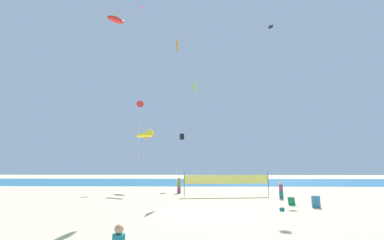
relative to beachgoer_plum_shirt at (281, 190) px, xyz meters
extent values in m
plane|color=beige|center=(-7.79, -7.51, -0.86)|extent=(120.00, 120.00, 0.00)
cube|color=#1E6B99|center=(-7.79, 23.31, -0.86)|extent=(120.00, 20.00, 0.01)
sphere|color=tan|center=(-10.44, -18.80, 0.64)|extent=(0.28, 0.28, 0.28)
cube|color=#19727A|center=(0.00, 0.00, -0.49)|extent=(0.35, 0.21, 0.73)
cylinder|color=#7A3872|center=(0.00, 0.00, 0.18)|extent=(0.37, 0.37, 0.61)
sphere|color=beige|center=(0.00, 0.00, 0.62)|extent=(0.27, 0.27, 0.27)
cube|color=#7A3872|center=(-10.28, 4.26, -0.46)|extent=(0.39, 0.23, 0.81)
cylinder|color=olive|center=(-10.28, 4.26, 0.28)|extent=(0.41, 0.41, 0.67)
sphere|color=#997051|center=(-10.28, 4.26, 0.77)|extent=(0.30, 0.30, 0.30)
cube|color=#1E8C4C|center=(-1.14, -6.47, -0.54)|extent=(0.52, 0.48, 0.03)
cube|color=#1E8C4C|center=(-1.14, -6.18, -0.26)|extent=(0.52, 0.23, 0.57)
cylinder|color=silver|center=(-1.14, -6.62, -0.70)|extent=(0.03, 0.03, 0.32)
cylinder|color=silver|center=(-1.14, -6.33, -0.70)|extent=(0.03, 0.03, 0.32)
cylinder|color=teal|center=(1.11, -5.16, -0.42)|extent=(0.65, 0.65, 0.89)
cylinder|color=#4C4C51|center=(-9.53, 1.15, 0.34)|extent=(0.08, 0.08, 2.40)
cylinder|color=#4C4C51|center=(-0.65, 2.20, 0.34)|extent=(0.08, 0.08, 2.40)
cube|color=#EAE566|center=(-5.09, 1.68, 0.87)|extent=(8.89, 1.07, 0.90)
cube|color=#19727A|center=(-2.07, -6.84, -0.73)|extent=(0.32, 0.16, 0.25)
cylinder|color=silver|center=(-8.52, 2.63, 5.19)|extent=(0.01, 0.01, 12.11)
cone|color=#8CD833|center=(-8.52, 2.63, 11.25)|extent=(0.37, 1.74, 1.73)
cylinder|color=silver|center=(-14.79, 9.31, 2.90)|extent=(0.01, 0.01, 7.52)
ellipsoid|color=yellow|center=(-14.79, 9.31, 6.66)|extent=(2.02, 2.08, 0.81)
cube|color=white|center=(-14.79, 9.31, 6.98)|extent=(0.43, 0.06, 0.53)
cylinder|color=silver|center=(-10.36, 10.58, 2.69)|extent=(0.01, 0.01, 7.10)
cube|color=black|center=(-10.36, 10.58, 6.24)|extent=(0.65, 0.65, 0.84)
cylinder|color=silver|center=(-13.60, -2.29, 8.61)|extent=(0.01, 0.01, 18.95)
pyramid|color=#D833A5|center=(-13.58, -2.30, 18.13)|extent=(0.51, 0.50, 0.24)
cylinder|color=silver|center=(-10.26, 0.18, 7.16)|extent=(0.01, 0.01, 16.05)
cone|color=orange|center=(-10.26, 0.18, 15.19)|extent=(0.51, 1.77, 1.75)
cylinder|color=silver|center=(1.47, 5.73, 9.65)|extent=(0.01, 0.01, 21.02)
pyramid|color=black|center=(1.46, 5.75, 20.23)|extent=(0.84, 0.84, 0.35)
cylinder|color=silver|center=(-16.74, -1.10, 8.32)|extent=(0.01, 0.01, 18.36)
ellipsoid|color=red|center=(-16.74, -1.10, 17.50)|extent=(1.97, 1.07, 1.03)
cube|color=yellow|center=(-16.74, -1.10, 17.76)|extent=(0.36, 0.06, 0.44)
cylinder|color=silver|center=(-16.66, 11.61, 5.18)|extent=(0.01, 0.01, 12.08)
cone|color=red|center=(-16.66, 11.61, 11.22)|extent=(1.07, 0.50, 1.03)
cylinder|color=silver|center=(-14.63, 5.83, 2.56)|extent=(0.01, 0.01, 6.84)
cylinder|color=yellow|center=(-14.63, 5.83, 5.98)|extent=(2.24, 1.47, 0.53)
sphere|color=orange|center=(-14.63, 5.83, 5.61)|extent=(0.32, 0.32, 0.32)
camera|label=1|loc=(-8.13, -26.96, 2.55)|focal=24.97mm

